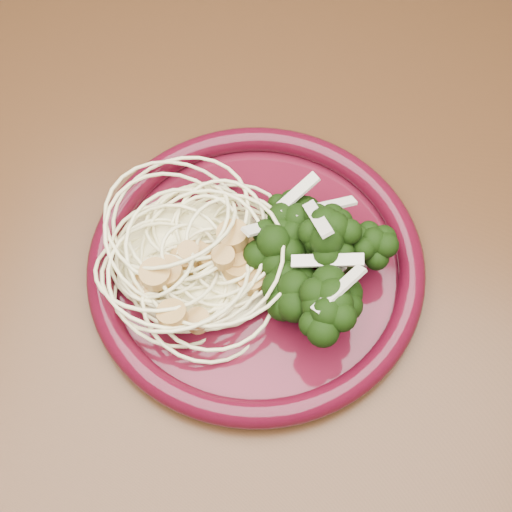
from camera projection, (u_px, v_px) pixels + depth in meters
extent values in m
cube|color=#472814|center=(370.00, 361.00, 0.51)|extent=(1.20, 0.80, 0.04)
cylinder|color=#472814|center=(43.00, 135.00, 1.09)|extent=(0.06, 0.06, 0.71)
cylinder|color=#450B19|center=(256.00, 268.00, 0.52)|extent=(0.30, 0.30, 0.01)
torus|color=#450B19|center=(256.00, 262.00, 0.52)|extent=(0.31, 0.31, 0.02)
ellipsoid|color=#F5EDB0|center=(198.00, 257.00, 0.51)|extent=(0.15, 0.14, 0.03)
ellipsoid|color=black|center=(328.00, 249.00, 0.50)|extent=(0.12, 0.15, 0.05)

